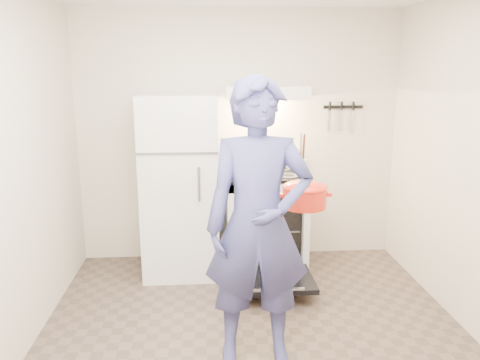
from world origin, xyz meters
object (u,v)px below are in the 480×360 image
refrigerator (181,185)px  tea_kettle (246,155)px  dutch_oven (304,197)px  stove_body (265,222)px  person (258,225)px

refrigerator → tea_kettle: size_ratio=5.90×
refrigerator → tea_kettle: bearing=18.3°
dutch_oven → stove_body: bearing=96.7°
tea_kettle → dutch_oven: tea_kettle is taller
refrigerator → person: size_ratio=0.90×
person → dutch_oven: (0.37, 0.37, 0.08)m
stove_body → person: size_ratio=0.49×
refrigerator → tea_kettle: refrigerator is taller
refrigerator → stove_body: size_ratio=1.85×
stove_body → tea_kettle: (-0.17, 0.19, 0.63)m
tea_kettle → stove_body: bearing=-47.7°
refrigerator → stove_body: 0.90m
refrigerator → person: person is taller
stove_body → person: person is taller
stove_body → dutch_oven: size_ratio=2.39×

